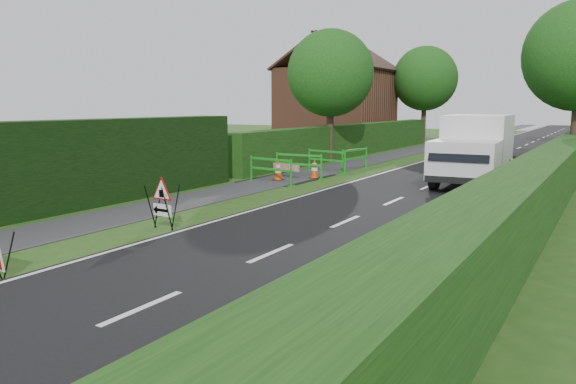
% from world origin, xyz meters
% --- Properties ---
extents(ground, '(120.00, 120.00, 0.00)m').
position_xyz_m(ground, '(0.00, 0.00, 0.00)').
color(ground, '#204513').
rests_on(ground, ground).
extents(road_surface, '(6.00, 90.00, 0.02)m').
position_xyz_m(road_surface, '(2.50, 35.00, 0.00)').
color(road_surface, black).
rests_on(road_surface, ground).
extents(footpath, '(2.00, 90.00, 0.02)m').
position_xyz_m(footpath, '(-3.00, 35.00, 0.01)').
color(footpath, '#2D2D30').
rests_on(footpath, ground).
extents(hedge_west_far, '(1.00, 24.00, 1.80)m').
position_xyz_m(hedge_west_far, '(-5.00, 22.00, 0.00)').
color(hedge_west_far, '#14380F').
rests_on(hedge_west_far, ground).
extents(hedge_east, '(1.20, 50.00, 1.50)m').
position_xyz_m(hedge_east, '(6.50, 16.00, 0.00)').
color(hedge_east, '#14380F').
rests_on(hedge_east, ground).
extents(house_west, '(7.50, 7.40, 7.88)m').
position_xyz_m(house_west, '(-10.00, 30.00, 2.90)').
color(house_west, brown).
rests_on(house_west, ground).
extents(tree_nw, '(4.40, 4.40, 6.70)m').
position_xyz_m(tree_nw, '(-4.60, 18.00, 4.48)').
color(tree_nw, '#2D2116').
rests_on(tree_nw, ground).
extents(tree_fw, '(4.80, 4.80, 7.24)m').
position_xyz_m(tree_fw, '(-4.60, 34.00, 4.83)').
color(tree_fw, '#2D2116').
rests_on(tree_fw, ground).
extents(triangle_sign, '(0.77, 0.77, 1.05)m').
position_xyz_m(triangle_sign, '(-0.88, 1.54, 0.73)').
color(triangle_sign, black).
rests_on(triangle_sign, ground).
extents(works_van, '(2.48, 5.68, 2.54)m').
position_xyz_m(works_van, '(3.75, 12.95, 1.34)').
color(works_van, silver).
rests_on(works_van, ground).
extents(traffic_cone_0, '(0.38, 0.38, 0.79)m').
position_xyz_m(traffic_cone_0, '(4.96, 11.78, 0.39)').
color(traffic_cone_0, black).
rests_on(traffic_cone_0, ground).
extents(traffic_cone_1, '(0.38, 0.38, 0.79)m').
position_xyz_m(traffic_cone_1, '(4.91, 12.75, 0.39)').
color(traffic_cone_1, black).
rests_on(traffic_cone_1, ground).
extents(traffic_cone_2, '(0.38, 0.38, 0.79)m').
position_xyz_m(traffic_cone_2, '(5.21, 15.56, 0.39)').
color(traffic_cone_2, black).
rests_on(traffic_cone_2, ground).
extents(traffic_cone_3, '(0.38, 0.38, 0.79)m').
position_xyz_m(traffic_cone_3, '(-3.02, 10.31, 0.39)').
color(traffic_cone_3, black).
rests_on(traffic_cone_3, ground).
extents(traffic_cone_4, '(0.38, 0.38, 0.79)m').
position_xyz_m(traffic_cone_4, '(-2.09, 11.54, 0.39)').
color(traffic_cone_4, black).
rests_on(traffic_cone_4, ground).
extents(ped_barrier_0, '(2.09, 0.71, 1.00)m').
position_xyz_m(ped_barrier_0, '(-2.77, 9.35, 0.63)').
color(ped_barrier_0, '#1B951F').
rests_on(ped_barrier_0, ground).
extents(ped_barrier_1, '(2.07, 0.43, 1.00)m').
position_xyz_m(ped_barrier_1, '(-2.74, 11.42, 0.63)').
color(ped_barrier_1, '#1B951F').
rests_on(ped_barrier_1, ground).
extents(ped_barrier_2, '(2.09, 0.81, 1.00)m').
position_xyz_m(ped_barrier_2, '(-2.56, 13.57, 0.63)').
color(ped_barrier_2, '#1B951F').
rests_on(ped_barrier_2, ground).
extents(ped_barrier_3, '(0.63, 2.09, 1.00)m').
position_xyz_m(ped_barrier_3, '(-1.82, 14.87, 0.63)').
color(ped_barrier_3, '#1B951F').
rests_on(ped_barrier_3, ground).
extents(redwhite_plank, '(1.45, 0.46, 0.25)m').
position_xyz_m(redwhite_plank, '(-3.11, 11.04, 0.00)').
color(redwhite_plank, red).
rests_on(redwhite_plank, ground).
extents(hatchback_car, '(2.27, 4.11, 1.32)m').
position_xyz_m(hatchback_car, '(2.31, 25.48, 0.66)').
color(hatchback_car, white).
rests_on(hatchback_car, ground).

